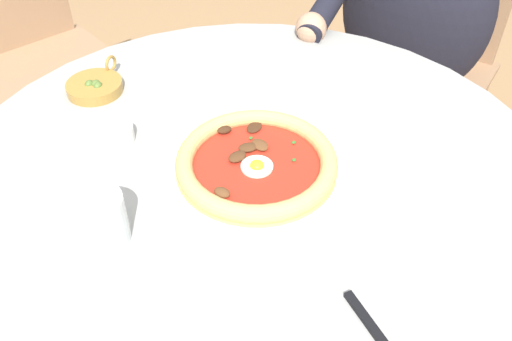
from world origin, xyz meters
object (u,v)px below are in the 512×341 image
(cafe_chair_diner, at_px, (424,40))
(steak_knife, at_px, (379,337))
(water_glass, at_px, (100,222))
(diner_person, at_px, (401,76))
(ramekin_capers, at_px, (113,134))
(olive_pan, at_px, (95,86))
(cafe_chair_spare_near, at_px, (26,42))
(dining_table, at_px, (253,228))
(pizza_on_plate, at_px, (256,165))
(fork_utensil, at_px, (231,54))

(cafe_chair_diner, bearing_deg, steak_knife, -179.14)
(water_glass, height_order, diner_person, diner_person)
(ramekin_capers, bearing_deg, olive_pan, 41.46)
(water_glass, bearing_deg, olive_pan, 32.35)
(cafe_chair_spare_near, bearing_deg, dining_table, -120.55)
(pizza_on_plate, distance_m, fork_utensil, 0.38)
(pizza_on_plate, bearing_deg, cafe_chair_spare_near, 59.53)
(ramekin_capers, distance_m, cafe_chair_spare_near, 0.81)
(pizza_on_plate, relative_size, steak_knife, 1.94)
(steak_knife, distance_m, fork_utensil, 0.71)
(fork_utensil, bearing_deg, cafe_chair_diner, -35.85)
(pizza_on_plate, xyz_separation_m, fork_utensil, (0.34, 0.17, -0.02))
(dining_table, distance_m, steak_knife, 0.37)
(olive_pan, distance_m, fork_utensil, 0.29)
(steak_knife, xyz_separation_m, ramekin_capers, (0.24, 0.50, 0.01))
(cafe_chair_spare_near, bearing_deg, fork_utensil, -103.49)
(pizza_on_plate, bearing_deg, steak_knife, -135.04)
(olive_pan, height_order, cafe_chair_diner, cafe_chair_diner)
(olive_pan, bearing_deg, ramekin_capers, -138.54)
(diner_person, height_order, cafe_chair_diner, diner_person)
(water_glass, relative_size, olive_pan, 0.59)
(cafe_chair_diner, distance_m, cafe_chair_spare_near, 1.15)
(ramekin_capers, bearing_deg, pizza_on_plate, -90.69)
(cafe_chair_diner, bearing_deg, ramekin_capers, 151.34)
(water_glass, height_order, steak_knife, water_glass)
(dining_table, relative_size, water_glass, 13.09)
(dining_table, bearing_deg, fork_utensil, 25.65)
(ramekin_capers, bearing_deg, dining_table, -90.11)
(cafe_chair_diner, bearing_deg, cafe_chair_spare_near, 108.98)
(ramekin_capers, height_order, cafe_chair_diner, cafe_chair_diner)
(steak_knife, height_order, diner_person, diner_person)
(water_glass, bearing_deg, steak_knife, -95.27)
(ramekin_capers, height_order, fork_utensil, ramekin_capers)
(water_glass, relative_size, cafe_chair_diner, 0.09)
(water_glass, xyz_separation_m, cafe_chair_spare_near, (0.71, 0.70, -0.21))
(steak_knife, relative_size, fork_utensil, 0.87)
(water_glass, distance_m, ramekin_capers, 0.23)
(dining_table, relative_size, ramekin_capers, 14.48)
(pizza_on_plate, distance_m, olive_pan, 0.39)
(dining_table, xyz_separation_m, water_glass, (-0.20, 0.16, 0.17))
(fork_utensil, bearing_deg, dining_table, -154.35)
(ramekin_capers, xyz_separation_m, cafe_chair_diner, (0.88, -0.48, -0.19))
(water_glass, bearing_deg, pizza_on_plate, -39.23)
(water_glass, relative_size, steak_knife, 0.52)
(ramekin_capers, height_order, cafe_chair_spare_near, cafe_chair_spare_near)
(diner_person, bearing_deg, cafe_chair_spare_near, 102.33)
(cafe_chair_spare_near, bearing_deg, ramekin_capers, -129.93)
(pizza_on_plate, relative_size, water_glass, 3.74)
(diner_person, bearing_deg, water_glass, 159.85)
(dining_table, relative_size, fork_utensil, 5.87)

